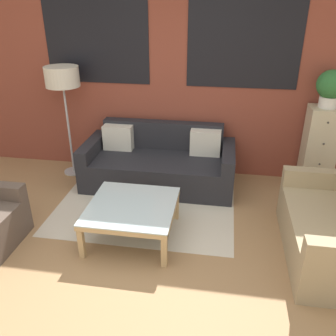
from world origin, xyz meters
TOP-DOWN VIEW (x-y plane):
  - ground_plane at (0.00, 0.00)m, footprint 16.00×16.00m
  - wall_back_brick at (0.00, 2.44)m, footprint 8.40×0.09m
  - rug at (-0.10, 1.26)m, footprint 2.14×1.47m
  - couch_dark at (-0.05, 1.95)m, footprint 1.98×0.88m
  - coffee_table at (-0.10, 0.71)m, footprint 0.89×0.89m
  - floor_lamp at (-1.34, 2.08)m, footprint 0.44×0.44m
  - drawer_cabinet at (2.00, 2.18)m, footprint 0.38×0.37m
  - potted_plant at (2.00, 2.18)m, footprint 0.35×0.35m

SIDE VIEW (x-z plane):
  - ground_plane at x=0.00m, z-range 0.00..0.00m
  - rug at x=-0.10m, z-range 0.00..0.00m
  - couch_dark at x=-0.05m, z-range -0.11..0.67m
  - coffee_table at x=-0.10m, z-range 0.14..0.53m
  - drawer_cabinet at x=2.00m, z-range 0.00..1.10m
  - floor_lamp at x=-1.34m, z-range 0.57..2.09m
  - potted_plant at x=2.00m, z-range 1.12..1.58m
  - wall_back_brick at x=0.00m, z-range 0.01..2.81m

